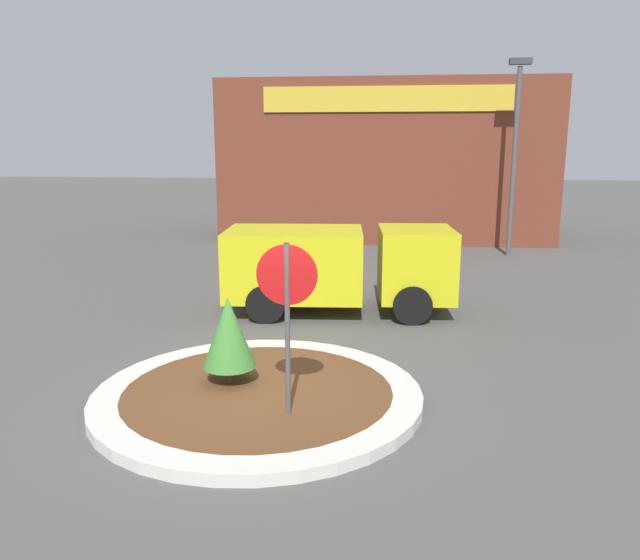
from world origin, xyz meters
The scene contains 7 objects.
ground_plane centered at (0.00, 0.00, 0.00)m, with size 120.00×120.00×0.00m, color #514F4C.
traffic_island centered at (0.00, 0.00, 0.08)m, with size 4.90×4.90×0.17m.
stop_sign centered at (0.58, -0.75, 1.77)m, with size 0.81×0.07×2.52m.
island_shrub centered at (-0.49, 0.26, 0.97)m, with size 0.81×0.81×1.35m.
utility_truck centered at (0.72, 5.15, 1.11)m, with size 5.18×2.42×1.92m.
storefront_building centered at (1.67, 17.83, 3.08)m, with size 12.80×6.07×6.15m.
light_pole centered at (5.97, 13.14, 3.79)m, with size 0.70×0.30×6.46m.
Camera 1 is at (1.89, -8.58, 3.77)m, focal length 35.00 mm.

